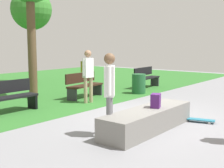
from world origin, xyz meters
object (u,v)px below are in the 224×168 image
park_bench_near_path (9,96)px  backpack_on_ledge (156,101)px  skateboard_by_ledge (198,120)px  park_bench_far_right (84,85)px  concrete_ledge (148,120)px  trash_bin (139,84)px  park_bench_center_lawn (146,77)px  skater_watching (110,88)px  pedestrian_with_backpack (88,71)px  tree_leaning_ash (31,12)px

park_bench_near_path → backpack_on_ledge: bearing=-73.9°
skateboard_by_ledge → park_bench_far_right: (0.73, 4.67, 0.42)m
skateboard_by_ledge → park_bench_near_path: 5.22m
concrete_ledge → trash_bin: size_ratio=3.60×
park_bench_center_lawn → skater_watching: bearing=-153.9°
concrete_ledge → backpack_on_ledge: bearing=-13.9°
skateboard_by_ledge → park_bench_far_right: 4.75m
pedestrian_with_backpack → skateboard_by_ledge: bearing=-91.7°
skateboard_by_ledge → park_bench_near_path: park_bench_near_path is taller
concrete_ledge → pedestrian_with_backpack: pedestrian_with_backpack is taller
park_bench_near_path → pedestrian_with_backpack: bearing=-17.0°
park_bench_far_right → park_bench_center_lawn: size_ratio=1.00×
park_bench_far_right → tree_leaning_ash: bearing=74.2°
park_bench_far_right → park_bench_center_lawn: bearing=-6.7°
trash_bin → pedestrian_with_backpack: 2.75m
park_bench_far_right → pedestrian_with_backpack: 1.15m
park_bench_center_lawn → tree_leaning_ash: bearing=113.0°
backpack_on_ledge → skater_watching: bearing=-45.3°
backpack_on_ledge → tree_leaning_ash: 9.93m
backpack_on_ledge → park_bench_center_lawn: park_bench_center_lawn is taller
pedestrian_with_backpack → tree_leaning_ash: bearing=70.5°
concrete_ledge → tree_leaning_ash: (3.48, 8.88, 3.29)m
concrete_ledge → park_bench_far_right: 4.59m
backpack_on_ledge → pedestrian_with_backpack: bearing=-132.2°
skateboard_by_ledge → park_bench_center_lawn: (4.32, 4.25, 0.42)m
skater_watching → park_bench_center_lawn: skater_watching is taller
skater_watching → concrete_ledge: bearing=-26.5°
park_bench_far_right → tree_leaning_ash: tree_leaning_ash is taller
park_bench_far_right → skateboard_by_ledge: bearing=-98.9°
park_bench_far_right → park_bench_center_lawn: (3.59, -0.42, 0.00)m
park_bench_far_right → pedestrian_with_backpack: size_ratio=0.93×
trash_bin → pedestrian_with_backpack: size_ratio=0.44×
backpack_on_ledge → skateboard_by_ledge: size_ratio=0.39×
skateboard_by_ledge → park_bench_center_lawn: park_bench_center_lawn is taller
park_bench_center_lawn → pedestrian_with_backpack: size_ratio=0.93×
backpack_on_ledge → park_bench_near_path: 4.26m
concrete_ledge → park_bench_center_lawn: size_ratio=1.72×
concrete_ledge → backpack_on_ledge: (0.22, -0.05, 0.41)m
park_bench_near_path → pedestrian_with_backpack: 2.64m
skateboard_by_ledge → pedestrian_with_backpack: size_ratio=0.47×
park_bench_far_right → pedestrian_with_backpack: bearing=-128.1°
concrete_ledge → tree_leaning_ash: 10.09m
backpack_on_ledge → trash_bin: bearing=-163.3°
tree_leaning_ash → park_bench_near_path: bearing=-132.5°
backpack_on_ledge → park_bench_center_lawn: size_ratio=0.20×
concrete_ledge → skater_watching: 1.24m
tree_leaning_ash → pedestrian_with_backpack: size_ratio=2.64×
park_bench_far_right → trash_bin: bearing=-27.3°
skater_watching → pedestrian_with_backpack: skater_watching is taller
skater_watching → trash_bin: bearing=27.2°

